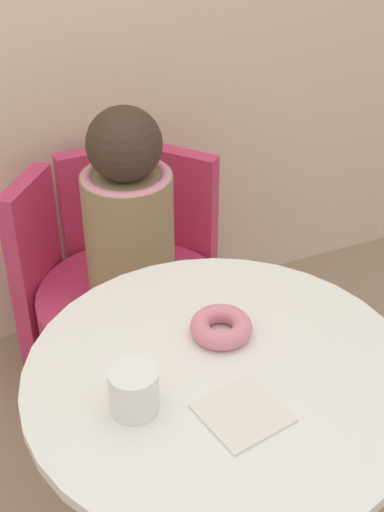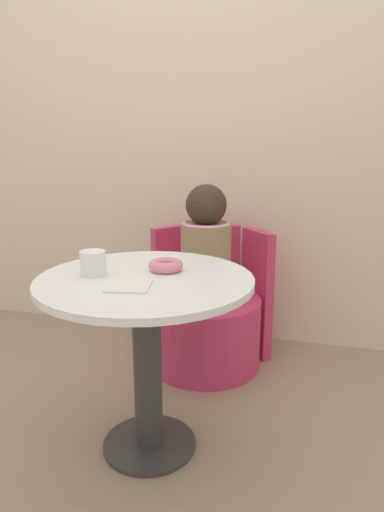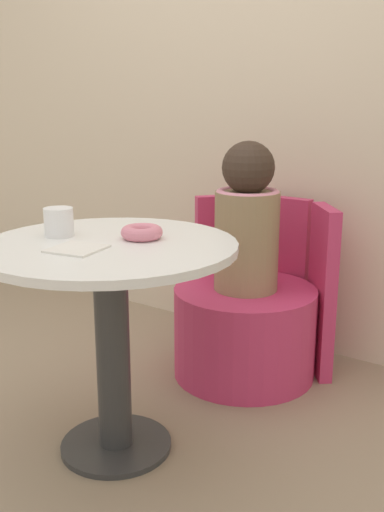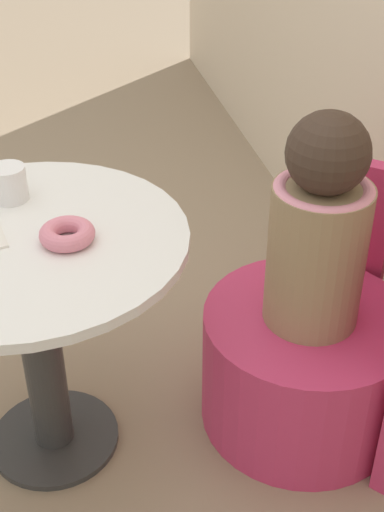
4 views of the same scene
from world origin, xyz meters
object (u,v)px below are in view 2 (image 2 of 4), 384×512
round_table (146,323)px  donut (166,265)px  child_figure (206,246)px  cup (93,263)px  tub_chair (205,331)px

round_table → donut: donut is taller
round_table → donut: 0.22m
donut → child_figure: bearing=89.0°
child_figure → cup: size_ratio=6.39×
donut → cup: cup is taller
donut → cup: size_ratio=1.41×
donut → cup: 0.26m
child_figure → cup: 0.76m
round_table → cup: size_ratio=8.48×
tub_chair → donut: 0.79m
tub_chair → cup: 0.92m
round_table → child_figure: 0.70m
tub_chair → donut: size_ratio=4.47×
donut → cup: (-0.23, -0.12, 0.02)m
cup → round_table: bearing=7.8°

